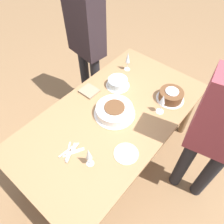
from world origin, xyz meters
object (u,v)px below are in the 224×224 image
object	(u,v)px
wine_glass_far	(128,58)
person_cutting	(221,132)
cake_center_white	(114,110)
cake_front_chocolate	(171,95)
wine_glass_extra	(89,155)
wine_glass_near	(163,101)
cake_back_decorated	(118,83)
person_watching	(86,36)

from	to	relation	value
wine_glass_far	person_cutting	size ratio (longest dim) A/B	0.13
cake_center_white	cake_front_chocolate	distance (m)	0.54
cake_center_white	wine_glass_extra	size ratio (longest dim) A/B	1.80
cake_front_chocolate	wine_glass_near	bearing A→B (deg)	-177.15
cake_front_chocolate	person_cutting	xyz separation A→B (m)	(-0.26, -0.50, 0.18)
wine_glass_near	wine_glass_far	distance (m)	0.63
cake_back_decorated	wine_glass_near	distance (m)	0.50
cake_front_chocolate	cake_center_white	bearing A→B (deg)	148.31
cake_back_decorated	wine_glass_near	bearing A→B (deg)	-91.96
cake_center_white	person_watching	xyz separation A→B (m)	(0.45, 0.76, 0.20)
person_watching	cake_front_chocolate	bearing A→B (deg)	7.84
wine_glass_extra	person_cutting	bearing A→B (deg)	-41.93
cake_back_decorated	wine_glass_extra	bearing A→B (deg)	-154.44
wine_glass_near	wine_glass_extra	world-z (taller)	wine_glass_near
cake_back_decorated	wine_glass_extra	size ratio (longest dim) A/B	1.14
wine_glass_far	cake_back_decorated	bearing A→B (deg)	-162.38
wine_glass_far	wine_glass_extra	distance (m)	1.12
wine_glass_near	cake_front_chocolate	bearing A→B (deg)	2.85
cake_center_white	person_watching	bearing A→B (deg)	59.16
wine_glass_near	person_watching	bearing A→B (deg)	80.31
cake_center_white	person_watching	distance (m)	0.91
wine_glass_far	person_watching	bearing A→B (deg)	100.66
cake_center_white	cake_front_chocolate	world-z (taller)	cake_front_chocolate
cake_back_decorated	wine_glass_extra	distance (m)	0.86
wine_glass_extra	person_watching	bearing A→B (deg)	44.95
wine_glass_extra	cake_center_white	bearing A→B (deg)	19.79
cake_front_chocolate	cake_back_decorated	world-z (taller)	cake_front_chocolate
wine_glass_near	person_watching	world-z (taller)	person_watching
cake_center_white	person_watching	world-z (taller)	person_watching
wine_glass_far	wine_glass_extra	bearing A→B (deg)	-156.32
cake_center_white	wine_glass_near	distance (m)	0.42
cake_front_chocolate	person_watching	distance (m)	1.06
cake_front_chocolate	wine_glass_extra	world-z (taller)	wine_glass_extra
person_cutting	person_watching	world-z (taller)	person_watching
cake_center_white	wine_glass_far	size ratio (longest dim) A/B	1.71
cake_back_decorated	person_watching	size ratio (longest dim) A/B	0.14
wine_glass_extra	person_cutting	world-z (taller)	person_cutting
wine_glass_extra	wine_glass_near	bearing A→B (deg)	-9.28
cake_center_white	wine_glass_near	world-z (taller)	wine_glass_near
cake_back_decorated	person_cutting	xyz separation A→B (m)	(-0.08, -0.98, 0.19)
cake_back_decorated	person_watching	world-z (taller)	person_watching
cake_front_chocolate	cake_back_decorated	bearing A→B (deg)	109.85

